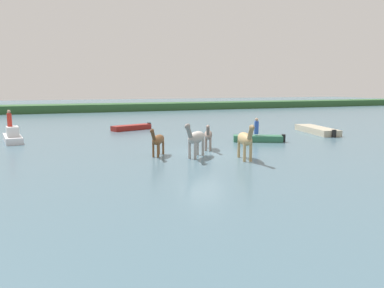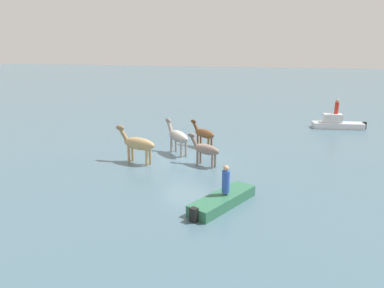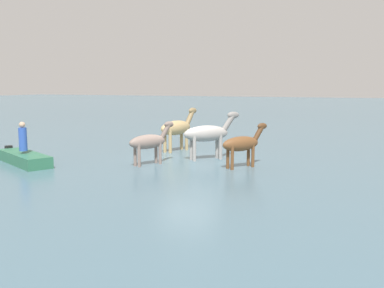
# 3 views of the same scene
# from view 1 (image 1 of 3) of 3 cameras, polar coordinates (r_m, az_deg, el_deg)

# --- Properties ---
(ground_plane) EXTENTS (206.29, 206.29, 0.00)m
(ground_plane) POSITION_cam_1_polar(r_m,az_deg,el_deg) (21.98, 1.56, -1.62)
(ground_plane) COLOR #476675
(distant_shoreline) EXTENTS (185.66, 6.00, 2.40)m
(distant_shoreline) POSITION_cam_1_polar(r_m,az_deg,el_deg) (63.47, -13.78, 4.98)
(distant_shoreline) COLOR #2E562E
(distant_shoreline) RESTS_ON ground_plane
(horse_chestnut_trailing) EXTENTS (1.12, 2.68, 2.08)m
(horse_chestnut_trailing) POSITION_cam_1_polar(r_m,az_deg,el_deg) (20.40, 8.28, 0.73)
(horse_chestnut_trailing) COLOR tan
(horse_chestnut_trailing) RESTS_ON ground_plane
(horse_dark_mare) EXTENTS (1.51, 2.01, 1.71)m
(horse_dark_mare) POSITION_cam_1_polar(r_m,az_deg,el_deg) (21.43, -5.33, 0.62)
(horse_dark_mare) COLOR brown
(horse_dark_mare) RESTS_ON ground_plane
(horse_lead) EXTENTS (1.26, 2.14, 1.72)m
(horse_lead) POSITION_cam_1_polar(r_m,az_deg,el_deg) (23.53, 2.54, 1.40)
(horse_lead) COLOR gray
(horse_lead) RESTS_ON ground_plane
(horse_mid_herd) EXTENTS (2.12, 2.20, 2.06)m
(horse_mid_herd) POSITION_cam_1_polar(r_m,az_deg,el_deg) (20.90, 0.60, 0.98)
(horse_mid_herd) COLOR #9E9993
(horse_mid_herd) RESTS_ON ground_plane
(boat_launch_far) EXTENTS (3.68, 2.42, 0.71)m
(boat_launch_far) POSITION_cam_1_polar(r_m,az_deg,el_deg) (27.53, 10.25, 0.69)
(boat_launch_far) COLOR #2D6B4C
(boat_launch_far) RESTS_ON ground_plane
(boat_tender_starboard) EXTENTS (1.66, 4.22, 1.32)m
(boat_tender_starboard) POSITION_cam_1_polar(r_m,az_deg,el_deg) (29.96, -26.07, 0.87)
(boat_tender_starboard) COLOR silver
(boat_tender_starboard) RESTS_ON ground_plane
(boat_dinghy_port) EXTENTS (2.78, 5.87, 0.77)m
(boat_dinghy_port) POSITION_cam_1_polar(r_m,az_deg,el_deg) (34.02, 18.80, 1.94)
(boat_dinghy_port) COLOR #B7AD93
(boat_dinghy_port) RESTS_ON ground_plane
(boat_skiff_near) EXTENTS (4.02, 2.31, 0.71)m
(boat_skiff_near) POSITION_cam_1_polar(r_m,az_deg,el_deg) (34.95, -9.34, 2.43)
(boat_skiff_near) COLOR maroon
(boat_skiff_near) RESTS_ON ground_plane
(person_spotter_bow) EXTENTS (0.32, 0.32, 1.19)m
(person_spotter_bow) POSITION_cam_1_polar(r_m,az_deg,el_deg) (27.44, 9.98, 2.67)
(person_spotter_bow) COLOR #2D51B2
(person_spotter_bow) RESTS_ON boat_launch_far
(person_watcher_seated) EXTENTS (0.32, 0.32, 1.19)m
(person_watcher_seated) POSITION_cam_1_polar(r_m,az_deg,el_deg) (29.69, -26.50, 3.52)
(person_watcher_seated) COLOR red
(person_watcher_seated) RESTS_ON boat_tender_starboard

